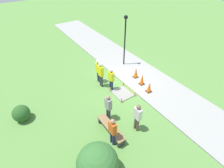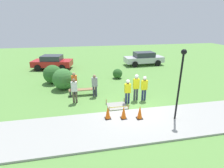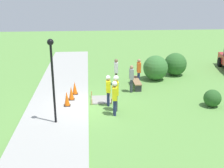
% 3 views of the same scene
% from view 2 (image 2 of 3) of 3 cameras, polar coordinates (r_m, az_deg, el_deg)
% --- Properties ---
extents(ground_plane, '(60.00, 60.00, 0.00)m').
position_cam_2_polar(ground_plane, '(11.04, 7.58, -8.52)').
color(ground_plane, '#5B8E42').
extents(sidewalk, '(28.00, 3.19, 0.10)m').
position_cam_2_polar(sidewalk, '(9.74, 10.61, -12.58)').
color(sidewalk, '#9E9E99').
rests_on(sidewalk, ground_plane).
extents(wet_concrete_patch, '(1.28, 1.12, 0.33)m').
position_cam_2_polar(wet_concrete_patch, '(11.39, 1.66, -7.20)').
color(wet_concrete_patch, gray).
rests_on(wet_concrete_patch, ground_plane).
extents(traffic_cone_near_patch, '(0.34, 0.34, 0.75)m').
position_cam_2_polar(traffic_cone_near_patch, '(9.75, -1.39, -9.30)').
color(traffic_cone_near_patch, black).
rests_on(traffic_cone_near_patch, sidewalk).
extents(traffic_cone_far_patch, '(0.34, 0.34, 0.78)m').
position_cam_2_polar(traffic_cone_far_patch, '(9.77, 3.84, -9.16)').
color(traffic_cone_far_patch, black).
rests_on(traffic_cone_far_patch, sidewalk).
extents(traffic_cone_sidewalk_edge, '(0.34, 0.34, 0.79)m').
position_cam_2_polar(traffic_cone_sidewalk_edge, '(9.86, 9.06, -9.08)').
color(traffic_cone_sidewalk_edge, black).
rests_on(traffic_cone_sidewalk_edge, sidewalk).
extents(park_bench, '(1.96, 0.44, 0.47)m').
position_cam_2_polar(park_bench, '(13.15, -9.66, -2.22)').
color(park_bench, '#2D2D33').
rests_on(park_bench, ground_plane).
extents(worker_supervisor, '(0.40, 0.24, 1.68)m').
position_cam_2_polar(worker_supervisor, '(11.49, 5.13, -1.82)').
color(worker_supervisor, navy).
rests_on(worker_supervisor, ground_plane).
extents(worker_assistant, '(0.40, 0.25, 1.76)m').
position_cam_2_polar(worker_assistant, '(12.05, 10.50, -0.74)').
color(worker_assistant, navy).
rests_on(worker_assistant, ground_plane).
extents(worker_trainee, '(0.40, 0.27, 1.88)m').
position_cam_2_polar(worker_trainee, '(11.95, 7.91, -0.30)').
color(worker_trainee, '#383D47').
rests_on(worker_trainee, ground_plane).
extents(bystander_in_orange_shirt, '(0.40, 0.22, 1.70)m').
position_cam_2_polar(bystander_in_orange_shirt, '(13.18, -12.17, 0.56)').
color(bystander_in_orange_shirt, navy).
rests_on(bystander_in_orange_shirt, ground_plane).
extents(bystander_in_gray_shirt, '(0.40, 0.23, 1.73)m').
position_cam_2_polar(bystander_in_gray_shirt, '(11.78, -12.20, -1.69)').
color(bystander_in_gray_shirt, brown).
rests_on(bystander_in_gray_shirt, ground_plane).
extents(bystander_in_white_shirt, '(0.40, 0.22, 1.67)m').
position_cam_2_polar(bystander_in_white_shirt, '(12.57, -5.69, -0.14)').
color(bystander_in_white_shirt, '#383D47').
rests_on(bystander_in_white_shirt, ground_plane).
extents(lamppost_near, '(0.28, 0.28, 3.85)m').
position_cam_2_polar(lamppost_near, '(9.56, 21.52, 2.69)').
color(lamppost_near, black).
rests_on(lamppost_near, sidewalk).
extents(parked_car_red, '(4.64, 2.83, 1.57)m').
position_cam_2_polar(parked_car_red, '(21.22, -18.90, 6.84)').
color(parked_car_red, red).
rests_on(parked_car_red, ground_plane).
extents(parked_car_silver, '(4.86, 2.18, 1.61)m').
position_cam_2_polar(parked_car_silver, '(22.39, 10.35, 8.26)').
color(parked_car_silver, '#BCBCC1').
rests_on(parked_car_silver, ground_plane).
extents(shrub_rounded_near, '(1.69, 1.69, 1.69)m').
position_cam_2_polar(shrub_rounded_near, '(14.52, -15.66, 1.58)').
color(shrub_rounded_near, '#387033').
rests_on(shrub_rounded_near, ground_plane).
extents(shrub_rounded_mid, '(1.62, 1.62, 1.62)m').
position_cam_2_polar(shrub_rounded_mid, '(16.25, -18.78, 3.06)').
color(shrub_rounded_mid, '#2D6028').
rests_on(shrub_rounded_mid, ground_plane).
extents(shrub_rounded_far, '(0.92, 0.92, 0.92)m').
position_cam_2_polar(shrub_rounded_far, '(16.82, 1.81, 3.42)').
color(shrub_rounded_far, '#285623').
rests_on(shrub_rounded_far, ground_plane).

